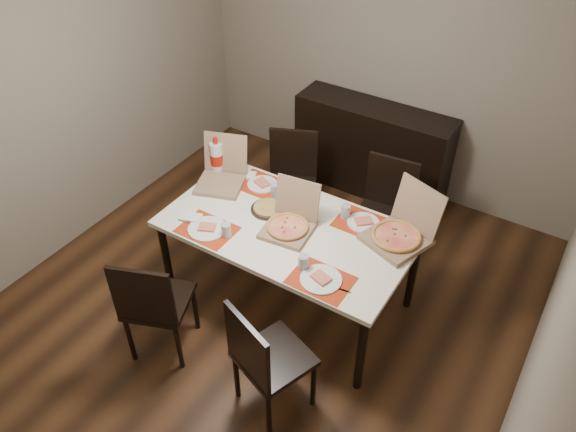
{
  "coord_description": "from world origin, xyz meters",
  "views": [
    {
      "loc": [
        1.76,
        -2.55,
        3.37
      ],
      "look_at": [
        0.12,
        0.07,
        0.85
      ],
      "focal_mm": 35.0,
      "sensor_mm": 36.0,
      "label": 1
    }
  ],
  "objects_px": {
    "dining_table": "(288,234)",
    "chair_far_right": "(384,208)",
    "sideboard": "(371,149)",
    "chair_near_right": "(264,358)",
    "dip_bowl": "(305,219)",
    "pizza_box_center": "(290,223)",
    "chair_near_left": "(154,303)",
    "chair_far_left": "(292,178)",
    "soda_bottle": "(217,158)"
  },
  "relations": [
    {
      "from": "dining_table",
      "to": "chair_far_right",
      "type": "distance_m",
      "value": 0.96
    },
    {
      "from": "chair_far_left",
      "to": "dip_bowl",
      "type": "bearing_deg",
      "value": -51.83
    },
    {
      "from": "dip_bowl",
      "to": "chair_far_left",
      "type": "bearing_deg",
      "value": 128.17
    },
    {
      "from": "chair_near_right",
      "to": "chair_far_right",
      "type": "relative_size",
      "value": 1.0
    },
    {
      "from": "sideboard",
      "to": "chair_near_right",
      "type": "distance_m",
      "value": 2.66
    },
    {
      "from": "chair_near_left",
      "to": "soda_bottle",
      "type": "bearing_deg",
      "value": 106.38
    },
    {
      "from": "chair_near_left",
      "to": "pizza_box_center",
      "type": "relative_size",
      "value": 2.28
    },
    {
      "from": "chair_far_left",
      "to": "chair_far_right",
      "type": "distance_m",
      "value": 0.87
    },
    {
      "from": "pizza_box_center",
      "to": "soda_bottle",
      "type": "xyz_separation_m",
      "value": [
        -0.87,
        0.3,
        0.08
      ]
    },
    {
      "from": "sideboard",
      "to": "pizza_box_center",
      "type": "distance_m",
      "value": 1.77
    },
    {
      "from": "dining_table",
      "to": "chair_far_left",
      "type": "bearing_deg",
      "value": 120.21
    },
    {
      "from": "dining_table",
      "to": "pizza_box_center",
      "type": "bearing_deg",
      "value": -34.99
    },
    {
      "from": "dining_table",
      "to": "pizza_box_center",
      "type": "relative_size",
      "value": 4.42
    },
    {
      "from": "chair_near_left",
      "to": "chair_near_right",
      "type": "height_order",
      "value": "same"
    },
    {
      "from": "chair_near_left",
      "to": "chair_near_right",
      "type": "distance_m",
      "value": 0.89
    },
    {
      "from": "chair_near_left",
      "to": "chair_far_left",
      "type": "bearing_deg",
      "value": 89.28
    },
    {
      "from": "chair_near_left",
      "to": "sideboard",
      "type": "bearing_deg",
      "value": 81.87
    },
    {
      "from": "dip_bowl",
      "to": "pizza_box_center",
      "type": "bearing_deg",
      "value": -106.89
    },
    {
      "from": "chair_near_right",
      "to": "pizza_box_center",
      "type": "height_order",
      "value": "pizza_box_center"
    },
    {
      "from": "pizza_box_center",
      "to": "chair_far_right",
      "type": "bearing_deg",
      "value": 67.09
    },
    {
      "from": "chair_near_right",
      "to": "dip_bowl",
      "type": "bearing_deg",
      "value": 107.64
    },
    {
      "from": "chair_far_left",
      "to": "dining_table",
      "type": "bearing_deg",
      "value": -59.79
    },
    {
      "from": "chair_near_left",
      "to": "chair_far_left",
      "type": "xyz_separation_m",
      "value": [
        0.02,
        1.74,
        0.0
      ]
    },
    {
      "from": "chair_far_left",
      "to": "sideboard",
      "type": "bearing_deg",
      "value": 68.35
    },
    {
      "from": "chair_far_right",
      "to": "pizza_box_center",
      "type": "xyz_separation_m",
      "value": [
        -0.37,
        -0.88,
        0.29
      ]
    },
    {
      "from": "dining_table",
      "to": "chair_near_right",
      "type": "bearing_deg",
      "value": -66.38
    },
    {
      "from": "pizza_box_center",
      "to": "chair_near_left",
      "type": "bearing_deg",
      "value": -119.79
    },
    {
      "from": "sideboard",
      "to": "chair_far_right",
      "type": "height_order",
      "value": "chair_far_right"
    },
    {
      "from": "chair_near_left",
      "to": "chair_far_right",
      "type": "distance_m",
      "value": 2.0
    },
    {
      "from": "chair_near_right",
      "to": "chair_far_right",
      "type": "bearing_deg",
      "value": 89.92
    },
    {
      "from": "chair_far_left",
      "to": "dip_bowl",
      "type": "distance_m",
      "value": 0.91
    },
    {
      "from": "chair_near_right",
      "to": "chair_near_left",
      "type": "bearing_deg",
      "value": -178.24
    },
    {
      "from": "pizza_box_center",
      "to": "dining_table",
      "type": "bearing_deg",
      "value": 145.01
    },
    {
      "from": "chair_near_right",
      "to": "pizza_box_center",
      "type": "relative_size",
      "value": 2.28
    },
    {
      "from": "chair_far_left",
      "to": "pizza_box_center",
      "type": "height_order",
      "value": "pizza_box_center"
    },
    {
      "from": "sideboard",
      "to": "dip_bowl",
      "type": "height_order",
      "value": "sideboard"
    },
    {
      "from": "sideboard",
      "to": "dining_table",
      "type": "relative_size",
      "value": 0.83
    },
    {
      "from": "soda_bottle",
      "to": "chair_near_right",
      "type": "bearing_deg",
      "value": -43.47
    },
    {
      "from": "chair_near_left",
      "to": "chair_far_right",
      "type": "xyz_separation_m",
      "value": [
        0.89,
        1.79,
        0.0
      ]
    },
    {
      "from": "chair_far_left",
      "to": "chair_far_right",
      "type": "xyz_separation_m",
      "value": [
        0.87,
        0.05,
        0.0
      ]
    },
    {
      "from": "chair_near_right",
      "to": "chair_far_left",
      "type": "bearing_deg",
      "value": 116.85
    },
    {
      "from": "dining_table",
      "to": "chair_near_left",
      "type": "bearing_deg",
      "value": -118.27
    },
    {
      "from": "sideboard",
      "to": "soda_bottle",
      "type": "height_order",
      "value": "soda_bottle"
    },
    {
      "from": "soda_bottle",
      "to": "dining_table",
      "type": "bearing_deg",
      "value": -18.32
    },
    {
      "from": "chair_near_right",
      "to": "dip_bowl",
      "type": "relative_size",
      "value": 7.02
    },
    {
      "from": "chair_near_left",
      "to": "chair_far_left",
      "type": "relative_size",
      "value": 1.0
    },
    {
      "from": "chair_near_right",
      "to": "chair_far_right",
      "type": "distance_m",
      "value": 1.76
    },
    {
      "from": "chair_far_left",
      "to": "chair_far_right",
      "type": "height_order",
      "value": "same"
    },
    {
      "from": "sideboard",
      "to": "soda_bottle",
      "type": "relative_size",
      "value": 4.61
    },
    {
      "from": "chair_near_left",
      "to": "soda_bottle",
      "type": "xyz_separation_m",
      "value": [
        -0.35,
        1.21,
        0.38
      ]
    }
  ]
}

